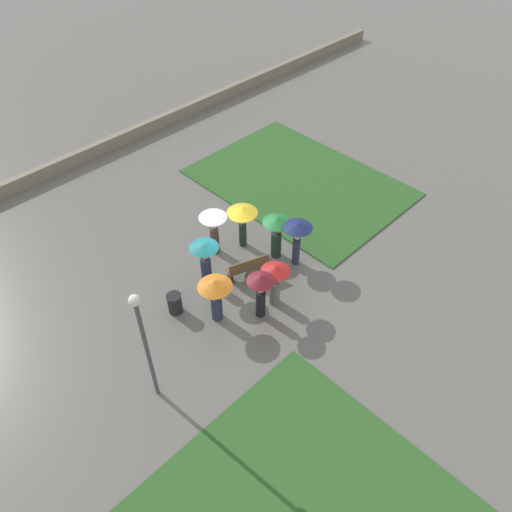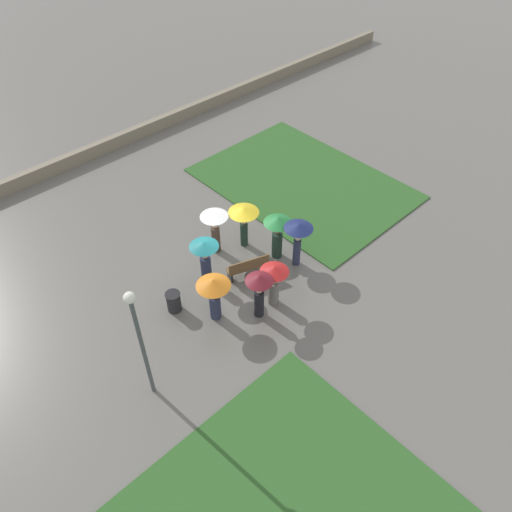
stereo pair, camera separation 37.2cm
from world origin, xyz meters
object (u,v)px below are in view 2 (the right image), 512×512
at_px(crowd_person_maroon, 259,288).
at_px(trash_bin, 174,302).
at_px(lamp_post, 139,333).
at_px(crowd_person_white, 215,223).
at_px(crowd_person_orange, 214,290).
at_px(crowd_person_red, 274,279).
at_px(crowd_person_navy, 298,234).
at_px(park_bench, 248,267).
at_px(crowd_person_teal, 205,256).
at_px(crowd_person_yellow, 244,216).
at_px(crowd_person_green, 278,230).

bearing_deg(crowd_person_maroon, trash_bin, -16.22).
xyz_separation_m(lamp_post, crowd_person_white, (-5.43, -3.48, -1.42)).
relative_size(crowd_person_orange, crowd_person_white, 0.95).
distance_m(crowd_person_red, crowd_person_white, 3.48).
relative_size(crowd_person_orange, crowd_person_navy, 0.94).
relative_size(crowd_person_maroon, crowd_person_navy, 0.98).
bearing_deg(crowd_person_navy, crowd_person_maroon, 45.87).
bearing_deg(park_bench, crowd_person_teal, -12.82).
bearing_deg(crowd_person_red, crowd_person_navy, -47.86).
height_order(crowd_person_yellow, crowd_person_teal, crowd_person_teal).
distance_m(crowd_person_teal, crowd_person_white, 1.71).
height_order(crowd_person_red, crowd_person_navy, crowd_person_navy).
relative_size(lamp_post, crowd_person_maroon, 2.28).
bearing_deg(crowd_person_green, crowd_person_navy, -152.71).
bearing_deg(crowd_person_green, trash_bin, 94.76).
bearing_deg(park_bench, crowd_person_maroon, 78.40).
bearing_deg(crowd_person_teal, crowd_person_orange, 118.16).
relative_size(crowd_person_orange, crowd_person_teal, 0.95).
bearing_deg(crowd_person_teal, crowd_person_navy, -150.07).
distance_m(park_bench, crowd_person_yellow, 2.00).
height_order(crowd_person_green, crowd_person_navy, crowd_person_navy).
relative_size(trash_bin, crowd_person_maroon, 0.41).
height_order(park_bench, trash_bin, park_bench).
bearing_deg(crowd_person_yellow, park_bench, 75.89).
relative_size(park_bench, crowd_person_orange, 0.89).
height_order(park_bench, lamp_post, lamp_post).
xyz_separation_m(park_bench, crowd_person_maroon, (0.99, 1.63, 0.89)).
relative_size(crowd_person_green, crowd_person_red, 1.08).
distance_m(crowd_person_maroon, crowd_person_navy, 2.90).
height_order(trash_bin, crowd_person_teal, crowd_person_teal).
xyz_separation_m(lamp_post, crowd_person_green, (-6.93, -1.63, -1.52)).
bearing_deg(park_bench, crowd_person_orange, 37.27).
bearing_deg(crowd_person_navy, crowd_person_red, 50.36).
height_order(trash_bin, crowd_person_orange, crowd_person_orange).
bearing_deg(park_bench, crowd_person_white, -71.45).
xyz_separation_m(lamp_post, crowd_person_yellow, (-6.45, -2.98, -1.39)).
relative_size(trash_bin, crowd_person_yellow, 0.43).
xyz_separation_m(lamp_post, crowd_person_orange, (-3.24, -0.91, -1.47)).
bearing_deg(crowd_person_yellow, trash_bin, 34.95).
relative_size(lamp_post, trash_bin, 5.55).
xyz_separation_m(trash_bin, crowd_person_orange, (-0.84, 1.24, 0.96)).
xyz_separation_m(crowd_person_orange, crowd_person_navy, (-3.92, 0.10, 0.12)).
bearing_deg(lamp_post, crowd_person_orange, -164.25).
distance_m(trash_bin, crowd_person_maroon, 3.11).
xyz_separation_m(crowd_person_yellow, crowd_person_navy, (-0.71, 2.17, 0.04)).
distance_m(crowd_person_maroon, crowd_person_white, 3.67).
xyz_separation_m(park_bench, crowd_person_white, (-0.04, -1.89, 0.94)).
xyz_separation_m(crowd_person_green, crowd_person_red, (1.79, 1.62, -0.09)).
distance_m(lamp_post, crowd_person_green, 7.28).
relative_size(crowd_person_navy, crowd_person_white, 1.01).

